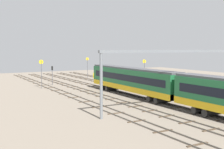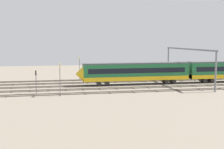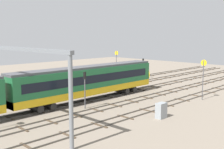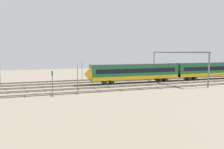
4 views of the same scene
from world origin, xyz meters
The scene contains 15 objects.
ground_plane centered at (0.00, 0.00, 0.00)m, with size 109.07×109.07×0.00m, color gray.
track_near_foreground centered at (0.00, -9.27, 0.07)m, with size 93.07×2.40×0.16m.
track_second_near centered at (0.00, -4.64, 0.06)m, with size 93.07×2.40×0.16m.
track_with_train centered at (0.00, 0.00, 0.07)m, with size 93.07×2.40×0.16m.
track_second_far centered at (0.00, 4.64, 0.07)m, with size 93.07×2.40×0.16m.
track_far_background centered at (0.00, 9.27, 0.07)m, with size 93.07×2.40×0.16m.
train centered at (-17.33, 0.00, 2.66)m, with size 50.40×3.24×4.80m.
overhead_gantry centered at (-17.94, -0.01, 6.44)m, with size 0.40×25.08×8.08m.
speed_sign_near_foreground centered at (11.58, 10.98, 3.79)m, with size 0.14×0.90×5.96m.
speed_sign_mid_trackside centered at (27.03, -6.49, 3.61)m, with size 0.14×0.83×5.77m.
speed_sign_far_trackside centered at (6.25, -11.23, 3.66)m, with size 0.14×0.87×5.79m.
speed_sign_distant_end centered at (-21.12, -2.76, 3.02)m, with size 0.14×0.86×4.68m.
signal_light_trackside_approach centered at (15.94, 7.31, 2.84)m, with size 0.31×0.32×4.31m.
signal_light_trackside_departure centered at (-8.71, -2.95, 3.06)m, with size 0.31×0.32×4.69m.
relay_cabinet centered at (-5.47, -12.29, 0.88)m, with size 1.27×0.81×1.75m.
Camera 1 is at (-47.91, 27.61, 8.27)m, focal length 46.73 mm.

